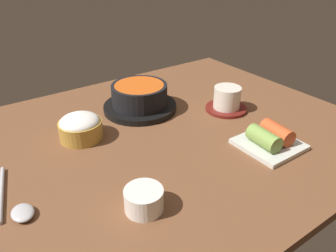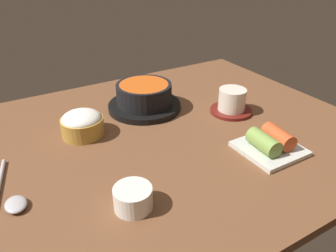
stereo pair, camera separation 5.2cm
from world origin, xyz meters
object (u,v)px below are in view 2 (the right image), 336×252
at_px(side_bowl_near, 133,197).
at_px(spoon, 10,198).
at_px(rice_bowl, 82,123).
at_px(kimchi_plate, 270,143).
at_px(stone_pot, 144,97).
at_px(tea_cup_with_saucer, 232,102).

height_order(side_bowl_near, spoon, side_bowl_near).
distance_m(rice_bowl, kimchi_plate, 0.42).
bearing_deg(stone_pot, rice_bowl, -164.90).
height_order(stone_pot, tea_cup_with_saucer, stone_pot).
height_order(stone_pot, rice_bowl, stone_pot).
distance_m(tea_cup_with_saucer, spoon, 0.56).
height_order(tea_cup_with_saucer, spoon, tea_cup_with_saucer).
bearing_deg(tea_cup_with_saucer, stone_pot, 144.10).
bearing_deg(side_bowl_near, stone_pot, 60.00).
bearing_deg(spoon, side_bowl_near, -35.25).
relative_size(kimchi_plate, spoon, 0.70).
height_order(kimchi_plate, side_bowl_near, kimchi_plate).
distance_m(stone_pot, rice_bowl, 0.19).
xyz_separation_m(rice_bowl, tea_cup_with_saucer, (0.37, -0.09, -0.00)).
bearing_deg(side_bowl_near, spoon, 144.75).
bearing_deg(spoon, tea_cup_with_saucer, 7.14).
bearing_deg(stone_pot, spoon, -150.84).
relative_size(tea_cup_with_saucer, spoon, 0.62).
distance_m(stone_pot, kimchi_plate, 0.35).
distance_m(stone_pot, side_bowl_near, 0.38).
bearing_deg(rice_bowl, side_bowl_near, -90.90).
xyz_separation_m(stone_pot, kimchi_plate, (0.14, -0.32, -0.02)).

